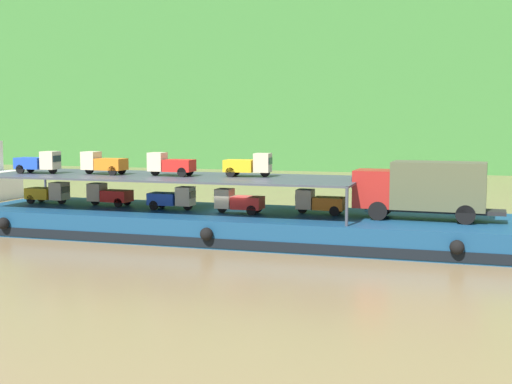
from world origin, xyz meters
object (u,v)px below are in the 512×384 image
(mini_truck_lower_aft, at_px, (109,195))
(mini_truck_lower_fore, at_px, (238,201))
(mini_truck_upper_stern, at_px, (39,162))
(mini_truck_upper_bow, at_px, (249,165))
(mini_truck_lower_bow, at_px, (320,202))
(mini_truck_lower_stern, at_px, (48,193))
(mini_truck_lower_mid, at_px, (172,198))
(cargo_barge, at_px, (232,225))
(mini_truck_upper_mid, at_px, (103,163))
(covered_lorry, at_px, (423,188))
(mini_truck_upper_fore, at_px, (170,164))

(mini_truck_lower_aft, relative_size, mini_truck_lower_fore, 1.00)
(mini_truck_upper_stern, height_order, mini_truck_upper_bow, same)
(mini_truck_lower_bow, xyz_separation_m, mini_truck_upper_bow, (-4.28, 0.24, 2.00))
(mini_truck_lower_fore, xyz_separation_m, mini_truck_lower_bow, (4.49, 1.05, 0.00))
(mini_truck_lower_stern, bearing_deg, mini_truck_lower_bow, 0.71)
(mini_truck_lower_mid, xyz_separation_m, mini_truck_upper_bow, (4.47, 0.89, 2.00))
(cargo_barge, bearing_deg, mini_truck_upper_mid, -179.04)
(cargo_barge, xyz_separation_m, mini_truck_upper_mid, (-8.26, -0.14, 3.44))
(mini_truck_upper_stern, bearing_deg, mini_truck_lower_mid, 3.60)
(covered_lorry, height_order, mini_truck_lower_bow, covered_lorry)
(mini_truck_lower_stern, bearing_deg, mini_truck_upper_bow, 1.95)
(mini_truck_lower_mid, bearing_deg, cargo_barge, 1.25)
(mini_truck_upper_fore, bearing_deg, mini_truck_lower_bow, 4.03)
(covered_lorry, bearing_deg, mini_truck_lower_bow, 174.86)
(mini_truck_lower_aft, height_order, mini_truck_upper_stern, mini_truck_upper_stern)
(mini_truck_upper_stern, distance_m, mini_truck_upper_mid, 4.25)
(mini_truck_lower_aft, xyz_separation_m, mini_truck_lower_mid, (4.56, -0.56, 0.00))
(mini_truck_lower_stern, height_order, mini_truck_upper_fore, mini_truck_upper_fore)
(mini_truck_lower_bow, bearing_deg, covered_lorry, -5.14)
(mini_truck_lower_fore, bearing_deg, mini_truck_lower_stern, 176.35)
(mini_truck_lower_mid, height_order, mini_truck_upper_bow, mini_truck_upper_bow)
(mini_truck_lower_bow, distance_m, mini_truck_upper_mid, 13.47)
(mini_truck_lower_mid, distance_m, mini_truck_lower_fore, 4.28)
(mini_truck_lower_aft, relative_size, mini_truck_lower_mid, 1.01)
(mini_truck_lower_fore, distance_m, mini_truck_lower_bow, 4.61)
(mini_truck_lower_mid, xyz_separation_m, mini_truck_upper_stern, (-8.77, -0.55, 2.00))
(mini_truck_upper_fore, bearing_deg, mini_truck_upper_bow, 10.61)
(mini_truck_lower_stern, distance_m, mini_truck_upper_bow, 13.44)
(cargo_barge, height_order, mini_truck_lower_stern, mini_truck_lower_stern)
(mini_truck_lower_mid, relative_size, mini_truck_lower_fore, 1.00)
(mini_truck_lower_stern, bearing_deg, covered_lorry, -0.73)
(covered_lorry, bearing_deg, cargo_barge, -179.70)
(mini_truck_upper_bow, bearing_deg, mini_truck_lower_stern, -178.05)
(cargo_barge, distance_m, mini_truck_lower_bow, 5.28)
(mini_truck_lower_aft, xyz_separation_m, mini_truck_upper_mid, (0.01, -0.62, 2.00))
(covered_lorry, height_order, mini_truck_upper_fore, mini_truck_upper_fore)
(covered_lorry, distance_m, mini_truck_lower_aft, 19.04)
(cargo_barge, bearing_deg, covered_lorry, 0.30)
(mini_truck_lower_stern, bearing_deg, mini_truck_upper_fore, -2.68)
(mini_truck_upper_bow, bearing_deg, mini_truck_upper_fore, -169.39)
(mini_truck_upper_bow, bearing_deg, mini_truck_lower_mid, -168.79)
(mini_truck_lower_stern, relative_size, mini_truck_lower_bow, 1.01)
(covered_lorry, height_order, mini_truck_lower_fore, covered_lorry)
(mini_truck_lower_stern, height_order, mini_truck_upper_bow, mini_truck_upper_bow)
(mini_truck_lower_bow, height_order, mini_truck_upper_stern, mini_truck_upper_stern)
(mini_truck_lower_bow, xyz_separation_m, mini_truck_upper_mid, (-13.30, -0.71, 2.00))
(mini_truck_lower_mid, relative_size, mini_truck_upper_bow, 0.99)
(mini_truck_lower_mid, bearing_deg, mini_truck_lower_bow, 4.25)
(cargo_barge, height_order, mini_truck_lower_fore, mini_truck_lower_fore)
(mini_truck_upper_stern, xyz_separation_m, mini_truck_upper_bow, (13.24, 1.44, 0.00))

